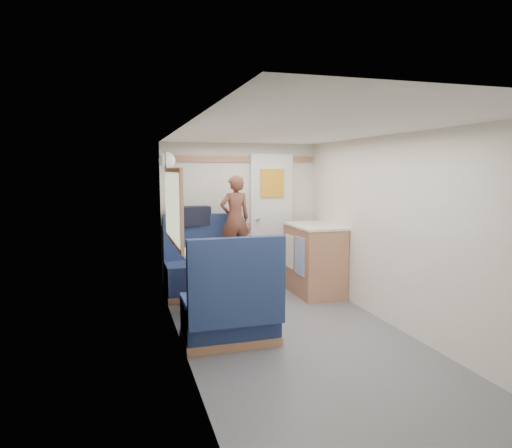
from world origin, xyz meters
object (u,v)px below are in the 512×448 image
object	(u,v)px
bench_near	(231,313)
dome_light	(167,161)
tumbler_left	(203,255)
salt_grinder	(212,251)
person	(235,219)
orange_fruit	(230,250)
pepper_grinder	(216,247)
wine_glass	(213,241)
tumbler_right	(216,248)
galley_counter	(314,259)
tumbler_mid	(200,245)
cheese_block	(217,254)
bread_loaf	(228,245)
bench_far	(200,273)
dinette_table	(213,267)
tray	(234,255)
beer_glass	(224,249)
duffel_bag	(189,216)

from	to	relation	value
bench_near	dome_light	world-z (taller)	dome_light
tumbler_left	salt_grinder	world-z (taller)	tumbler_left
person	orange_fruit	bearing A→B (deg)	64.59
pepper_grinder	wine_glass	bearing A→B (deg)	-126.65
dome_light	salt_grinder	bearing A→B (deg)	-68.97
tumbler_right	galley_counter	bearing A→B (deg)	21.24
tumbler_mid	salt_grinder	bearing A→B (deg)	-78.51
person	cheese_block	xyz separation A→B (m)	(-0.47, -1.06, -0.25)
person	wine_glass	bearing A→B (deg)	50.47
pepper_grinder	bread_loaf	xyz separation A→B (m)	(0.17, 0.07, 0.00)
bench_far	wine_glass	distance (m)	0.96
dinette_table	cheese_block	world-z (taller)	cheese_block
tumbler_right	pepper_grinder	bearing A→B (deg)	78.25
person	tray	bearing A→B (deg)	66.62
dome_light	tray	distance (m)	1.59
person	tumbler_left	xyz separation A→B (m)	(-0.63, -1.17, -0.24)
tumbler_mid	tray	bearing A→B (deg)	-60.35
beer_glass	bread_loaf	world-z (taller)	beer_glass
dome_light	salt_grinder	size ratio (longest dim) A/B	2.22
dome_light	tumbler_mid	distance (m)	1.17
tumbler_mid	pepper_grinder	world-z (taller)	tumbler_mid
tumbler_left	galley_counter	bearing A→B (deg)	29.30
galley_counter	orange_fruit	xyz separation A→B (m)	(-1.31, -0.72, 0.31)
person	tumbler_left	world-z (taller)	person
galley_counter	tumbler_right	world-z (taller)	galley_counter
tumbler_mid	pepper_grinder	xyz separation A→B (m)	(0.16, -0.14, -0.01)
dinette_table	tumbler_left	distance (m)	0.46
cheese_block	bread_loaf	xyz separation A→B (m)	(0.23, 0.46, 0.01)
dome_light	tray	size ratio (longest dim) A/B	0.63
tray	tumbler_left	xyz separation A→B (m)	(-0.36, -0.14, 0.04)
person	pepper_grinder	size ratio (longest dim) A/B	11.90
orange_fruit	bread_loaf	distance (m)	0.37
dinette_table	cheese_block	xyz separation A→B (m)	(-0.01, -0.26, 0.19)
wine_glass	galley_counter	bearing A→B (deg)	18.26
galley_counter	tumbler_right	xyz separation A→B (m)	(-1.44, -0.56, 0.31)
bench_near	tumbler_mid	world-z (taller)	bench_near
beer_glass	duffel_bag	bearing A→B (deg)	99.45
cheese_block	bread_loaf	distance (m)	0.51
person	tray	xyz separation A→B (m)	(-0.27, -1.03, -0.28)
person	tumbler_left	bearing A→B (deg)	53.21
bench_near	tray	world-z (taller)	bench_near
bread_loaf	beer_glass	bearing A→B (deg)	-113.68
person	duffel_bag	distance (m)	0.63
tumbler_right	dome_light	bearing A→B (deg)	116.19
duffel_bag	tray	xyz separation A→B (m)	(0.27, -1.35, -0.30)
bread_loaf	tumbler_mid	bearing A→B (deg)	167.99
bench_far	duffel_bag	world-z (taller)	duffel_bag
tumbler_left	duffel_bag	bearing A→B (deg)	86.62
galley_counter	pepper_grinder	size ratio (longest dim) A/B	9.81
person	wine_glass	xyz separation A→B (m)	(-0.44, -0.73, -0.17)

